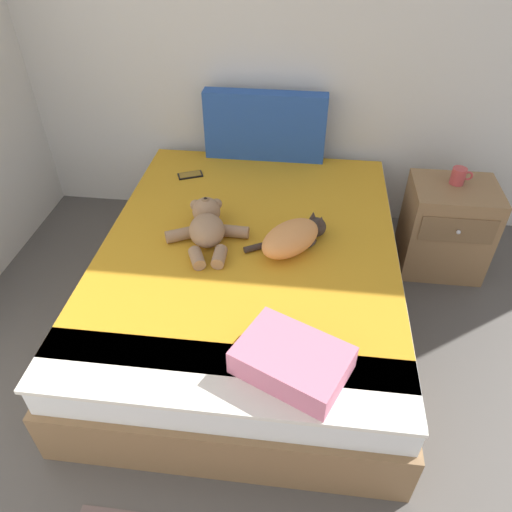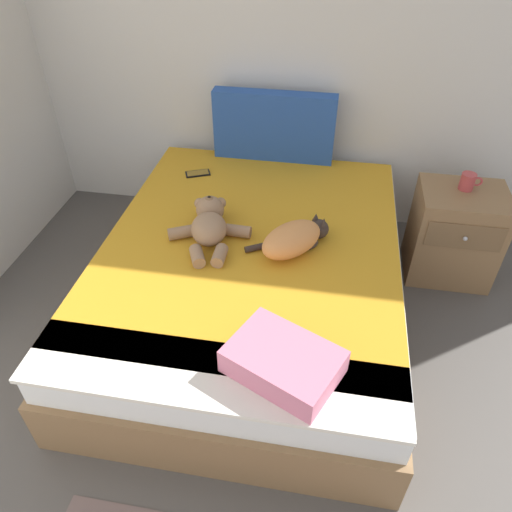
# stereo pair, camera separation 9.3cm
# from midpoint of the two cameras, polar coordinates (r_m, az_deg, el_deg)

# --- Properties ---
(wall_back) EXTENTS (4.33, 0.06, 2.57)m
(wall_back) POSITION_cam_midpoint_polar(r_m,az_deg,el_deg) (3.05, 11.97, 25.54)
(wall_back) COLOR beige
(wall_back) RESTS_ON ground_plane
(bed) EXTENTS (1.53, 1.96, 0.49)m
(bed) POSITION_cam_midpoint_polar(r_m,az_deg,el_deg) (2.58, -1.79, -2.77)
(bed) COLOR olive
(bed) RESTS_ON ground_plane
(patterned_cushion) EXTENTS (0.76, 0.10, 0.43)m
(patterned_cushion) POSITION_cam_midpoint_polar(r_m,az_deg,el_deg) (3.09, 0.18, 15.15)
(patterned_cushion) COLOR #264C99
(patterned_cushion) RESTS_ON bed
(cat) EXTENTS (0.41, 0.39, 0.15)m
(cat) POSITION_cam_midpoint_polar(r_m,az_deg,el_deg) (2.34, 3.30, 2.21)
(cat) COLOR #D18447
(cat) RESTS_ON bed
(teddy_bear) EXTENTS (0.42, 0.49, 0.16)m
(teddy_bear) POSITION_cam_midpoint_polar(r_m,az_deg,el_deg) (2.44, -6.95, 3.59)
(teddy_bear) COLOR #937051
(teddy_bear) RESTS_ON bed
(cell_phone) EXTENTS (0.16, 0.12, 0.01)m
(cell_phone) POSITION_cam_midpoint_polar(r_m,az_deg,el_deg) (3.01, -8.71, 9.48)
(cell_phone) COLOR black
(cell_phone) RESTS_ON bed
(throw_pillow) EXTENTS (0.48, 0.42, 0.11)m
(throw_pillow) POSITION_cam_midpoint_polar(r_m,az_deg,el_deg) (1.82, 2.84, -12.28)
(throw_pillow) COLOR #D1728C
(throw_pillow) RESTS_ON bed
(nightstand) EXTENTS (0.48, 0.42, 0.57)m
(nightstand) POSITION_cam_midpoint_polar(r_m,az_deg,el_deg) (3.08, 20.81, 3.14)
(nightstand) COLOR olive
(nightstand) RESTS_ON ground_plane
(mug) EXTENTS (0.12, 0.08, 0.09)m
(mug) POSITION_cam_midpoint_polar(r_m,az_deg,el_deg) (2.95, 22.12, 8.79)
(mug) COLOR #B23F3F
(mug) RESTS_ON nightstand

